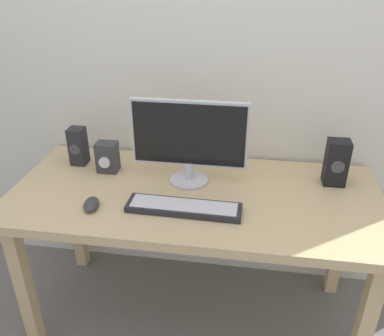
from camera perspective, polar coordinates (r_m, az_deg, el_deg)
The scene contains 8 objects.
ground_plane at distance 2.26m, azimuth 0.32°, elevation -19.84°, with size 6.00×6.00×0.00m, color slate.
desk at distance 1.82m, azimuth 0.37°, elevation -5.67°, with size 1.64×0.75×0.75m.
monitor at distance 1.77m, azimuth -0.41°, elevation 4.11°, with size 0.52×0.18×0.39m.
keyboard_primary at distance 1.65m, azimuth -1.16°, elevation -5.64°, with size 0.47×0.13×0.03m.
mouse at distance 1.72m, azimuth -14.10°, elevation -5.00°, with size 0.06×0.11×0.03m, color #333338.
speaker_right at distance 1.91m, azimuth 19.80°, elevation 0.73°, with size 0.10×0.09×0.21m.
speaker_left at distance 2.07m, azimuth -15.86°, elevation 3.01°, with size 0.08×0.08×0.19m.
audio_controller at distance 1.96m, azimuth -11.92°, elevation 1.51°, with size 0.10×0.09×0.15m.
Camera 1 is at (0.22, -1.51, 1.67)m, focal length 37.58 mm.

